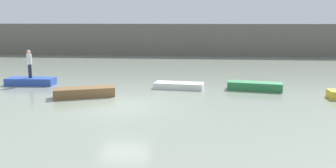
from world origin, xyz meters
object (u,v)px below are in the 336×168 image
object	(u,v)px
rowboat_brown	(84,92)
rowboat_green	(255,86)
person_white_shirt	(29,62)
rowboat_white	(179,86)
rowboat_blue	(31,81)

from	to	relation	value
rowboat_brown	rowboat_green	size ratio (longest dim) A/B	1.02
rowboat_brown	rowboat_green	world-z (taller)	rowboat_brown
person_white_shirt	rowboat_brown	bearing A→B (deg)	-34.18
rowboat_white	rowboat_brown	bearing A→B (deg)	-144.07
rowboat_blue	rowboat_white	world-z (taller)	rowboat_blue
rowboat_white	rowboat_green	distance (m)	4.56
rowboat_blue	person_white_shirt	distance (m)	1.24
rowboat_white	person_white_shirt	size ratio (longest dim) A/B	1.66
rowboat_brown	person_white_shirt	bearing A→B (deg)	125.13
person_white_shirt	rowboat_white	bearing A→B (deg)	-1.90
rowboat_blue	person_white_shirt	xyz separation A→B (m)	(0.00, -0.00, 1.24)
rowboat_brown	rowboat_white	distance (m)	5.76
rowboat_white	person_white_shirt	distance (m)	9.74
rowboat_brown	rowboat_green	xyz separation A→B (m)	(9.59, 2.70, -0.01)
person_white_shirt	rowboat_blue	bearing A→B (deg)	153.43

